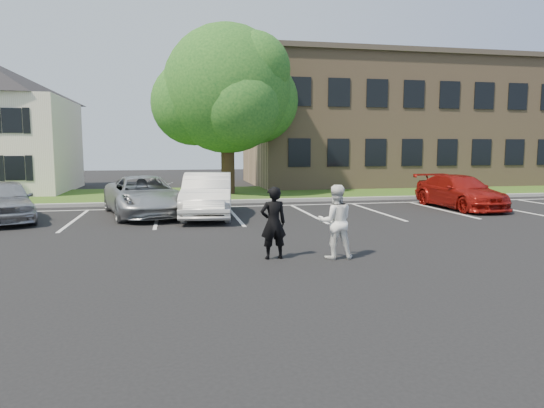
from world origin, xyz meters
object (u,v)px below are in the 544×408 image
Objects in this scene: car_silver_west at (4,201)px; car_red_compact at (460,192)px; office_building at (409,123)px; man_black_suit at (273,223)px; car_silver_minivan at (144,196)px; car_white_sedan at (208,195)px; man_white_shirt at (335,222)px; tree at (229,92)px.

car_silver_west reaches higher than car_red_compact.
office_building is 25.51m from man_black_suit.
car_silver_minivan reaches higher than car_red_compact.
man_black_suit is at bearing -75.22° from car_white_sedan.
car_silver_west is at bearing -147.59° from office_building.
man_white_shirt is at bearing -65.02° from car_white_sedan.
office_building is 26.11m from car_silver_west.
tree is 12.47m from car_silver_west.
car_silver_west is at bearing -47.39° from man_black_suit.
car_white_sedan reaches higher than car_silver_west.
man_white_shirt is at bearing -120.59° from office_building.
car_silver_west is at bearing -175.13° from car_white_sedan.
car_silver_minivan is at bearing 175.25° from car_red_compact.
man_black_suit is at bearing -144.69° from car_red_compact.
man_white_shirt reaches higher than car_silver_minivan.
car_silver_minivan is 1.09× the size of car_white_sedan.
office_building reaches higher than car_silver_west.
man_black_suit is 0.39× the size of car_silver_west.
office_building is at bearing 49.76° from car_white_sedan.
car_red_compact is at bearing -15.15° from car_silver_minivan.
car_white_sedan is at bearing -136.81° from office_building.
car_red_compact is at bearing -131.24° from man_white_shirt.
man_black_suit is 7.07m from car_white_sedan.
car_red_compact is (9.41, 7.41, -0.14)m from man_black_suit.
man_black_suit reaches higher than car_red_compact.
tree reaches higher than office_building.
car_white_sedan is (6.86, -0.20, 0.08)m from car_silver_west.
car_silver_minivan is 12.70m from car_red_compact.
car_silver_west is 4.62m from car_silver_minivan.
office_building is 14.82m from car_red_compact.
man_white_shirt reaches higher than car_silver_west.
tree is 9.37m from car_white_sedan.
car_red_compact is at bearing -41.05° from tree.
tree is 15.90m from man_white_shirt.
man_black_suit is at bearing -123.57° from office_building.
car_silver_west is at bearing -33.60° from man_white_shirt.
car_silver_west is at bearing -137.59° from tree.
man_white_shirt is 7.61m from car_white_sedan.
office_building reaches higher than car_red_compact.
car_silver_minivan is at bearing -12.46° from car_silver_west.
man_white_shirt is at bearing -73.12° from car_silver_minivan.
office_building is 13.24× the size of man_white_shirt.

